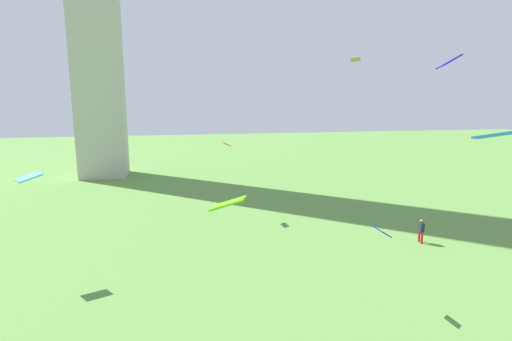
{
  "coord_description": "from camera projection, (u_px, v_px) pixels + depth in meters",
  "views": [
    {
      "loc": [
        -7.22,
        -1.97,
        9.63
      ],
      "look_at": [
        -1.79,
        21.31,
        5.43
      ],
      "focal_mm": 26.7,
      "sensor_mm": 36.0,
      "label": 1
    }
  ],
  "objects": [
    {
      "name": "kite_flying_5",
      "position": [
        228.0,
        203.0,
        15.6
      ],
      "size": [
        1.67,
        1.42,
        0.58
      ],
      "rotation": [
        0.0,
        0.0,
        5.94
      ],
      "color": "#5DE60E"
    },
    {
      "name": "kite_flying_0",
      "position": [
        226.0,
        144.0,
        32.29
      ],
      "size": [
        0.79,
        1.14,
        0.42
      ],
      "rotation": [
        0.0,
        0.0,
        4.81
      ],
      "color": "#D15419"
    },
    {
      "name": "person_0",
      "position": [
        421.0,
        229.0,
        26.59
      ],
      "size": [
        0.32,
        0.52,
        1.69
      ],
      "rotation": [
        0.0,
        0.0,
        4.55
      ],
      "color": "red",
      "rests_on": "ground_plane"
    },
    {
      "name": "kite_flying_4",
      "position": [
        382.0,
        232.0,
        18.01
      ],
      "size": [
        0.53,
        0.87,
        0.36
      ],
      "rotation": [
        0.0,
        0.0,
        4.72
      ],
      "color": "#0715D1"
    },
    {
      "name": "kite_flying_6",
      "position": [
        449.0,
        62.0,
        22.47
      ],
      "size": [
        1.7,
        2.0,
        0.76
      ],
      "rotation": [
        0.0,
        0.0,
        1.13
      ],
      "color": "#461DEF"
    },
    {
      "name": "kite_flying_1",
      "position": [
        355.0,
        60.0,
        34.61
      ],
      "size": [
        1.08,
        0.92,
        0.38
      ],
      "rotation": [
        0.0,
        0.0,
        5.8
      ],
      "color": "gold"
    },
    {
      "name": "kite_flying_3",
      "position": [
        495.0,
        135.0,
        18.21
      ],
      "size": [
        1.95,
        2.1,
        0.56
      ],
      "rotation": [
        0.0,
        0.0,
        5.27
      ],
      "color": "#1363B5"
    },
    {
      "name": "kite_flying_2",
      "position": [
        29.0,
        177.0,
        20.92
      ],
      "size": [
        1.5,
        1.38,
        0.42
      ],
      "rotation": [
        0.0,
        0.0,
        0.58
      ],
      "color": "#338FE2"
    }
  ]
}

